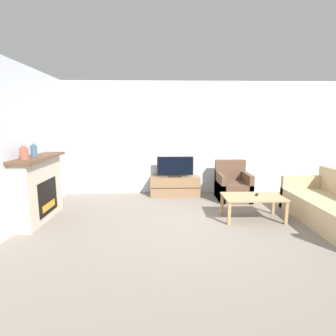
{
  "coord_description": "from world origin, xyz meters",
  "views": [
    {
      "loc": [
        -0.69,
        -4.02,
        1.72
      ],
      "look_at": [
        -0.57,
        1.04,
        0.85
      ],
      "focal_mm": 28.0,
      "sensor_mm": 36.0,
      "label": 1
    }
  ],
  "objects_px": {
    "tv_stand": "(175,186)",
    "fireplace": "(39,188)",
    "mantel_vase_left": "(24,153)",
    "remote": "(257,195)",
    "armchair": "(233,187)",
    "coffee_table": "(253,199)",
    "mantel_vase_centre_left": "(34,151)",
    "tv": "(175,168)"
  },
  "relations": [
    {
      "from": "mantel_vase_left",
      "to": "tv_stand",
      "type": "relative_size",
      "value": 0.2
    },
    {
      "from": "fireplace",
      "to": "tv_stand",
      "type": "bearing_deg",
      "value": 31.51
    },
    {
      "from": "mantel_vase_left",
      "to": "tv_stand",
      "type": "height_order",
      "value": "mantel_vase_left"
    },
    {
      "from": "mantel_vase_centre_left",
      "to": "remote",
      "type": "relative_size",
      "value": 1.5
    },
    {
      "from": "tv_stand",
      "to": "coffee_table",
      "type": "height_order",
      "value": "tv_stand"
    },
    {
      "from": "fireplace",
      "to": "tv",
      "type": "height_order",
      "value": "fireplace"
    },
    {
      "from": "tv_stand",
      "to": "coffee_table",
      "type": "xyz_separation_m",
      "value": [
        1.31,
        -1.63,
        0.15
      ]
    },
    {
      "from": "tv",
      "to": "coffee_table",
      "type": "relative_size",
      "value": 0.81
    },
    {
      "from": "fireplace",
      "to": "armchair",
      "type": "bearing_deg",
      "value": 17.48
    },
    {
      "from": "mantel_vase_centre_left",
      "to": "coffee_table",
      "type": "xyz_separation_m",
      "value": [
        3.8,
        0.02,
        -0.88
      ]
    },
    {
      "from": "mantel_vase_left",
      "to": "coffee_table",
      "type": "xyz_separation_m",
      "value": [
        3.8,
        0.34,
        -0.88
      ]
    },
    {
      "from": "tv_stand",
      "to": "mantel_vase_centre_left",
      "type": "bearing_deg",
      "value": -146.53
    },
    {
      "from": "tv_stand",
      "to": "fireplace",
      "type": "bearing_deg",
      "value": -148.49
    },
    {
      "from": "tv",
      "to": "coffee_table",
      "type": "height_order",
      "value": "tv"
    },
    {
      "from": "fireplace",
      "to": "mantel_vase_centre_left",
      "type": "height_order",
      "value": "mantel_vase_centre_left"
    },
    {
      "from": "remote",
      "to": "mantel_vase_centre_left",
      "type": "bearing_deg",
      "value": -153.35
    },
    {
      "from": "mantel_vase_centre_left",
      "to": "tv",
      "type": "xyz_separation_m",
      "value": [
        2.49,
        1.64,
        -0.58
      ]
    },
    {
      "from": "mantel_vase_centre_left",
      "to": "tv_stand",
      "type": "height_order",
      "value": "mantel_vase_centre_left"
    },
    {
      "from": "mantel_vase_left",
      "to": "mantel_vase_centre_left",
      "type": "height_order",
      "value": "same"
    },
    {
      "from": "mantel_vase_left",
      "to": "armchair",
      "type": "xyz_separation_m",
      "value": [
        3.78,
        1.63,
        -0.97
      ]
    },
    {
      "from": "mantel_vase_centre_left",
      "to": "tv_stand",
      "type": "relative_size",
      "value": 0.2
    },
    {
      "from": "tv_stand",
      "to": "coffee_table",
      "type": "relative_size",
      "value": 1.1
    },
    {
      "from": "tv_stand",
      "to": "remote",
      "type": "height_order",
      "value": "tv_stand"
    },
    {
      "from": "tv_stand",
      "to": "remote",
      "type": "distance_m",
      "value": 2.11
    },
    {
      "from": "mantel_vase_centre_left",
      "to": "armchair",
      "type": "xyz_separation_m",
      "value": [
        3.78,
        1.31,
        -0.97
      ]
    },
    {
      "from": "fireplace",
      "to": "mantel_vase_centre_left",
      "type": "relative_size",
      "value": 6.35
    },
    {
      "from": "tv_stand",
      "to": "remote",
      "type": "relative_size",
      "value": 7.67
    },
    {
      "from": "mantel_vase_centre_left",
      "to": "remote",
      "type": "xyz_separation_m",
      "value": [
        3.89,
        0.08,
        -0.82
      ]
    },
    {
      "from": "armchair",
      "to": "mantel_vase_centre_left",
      "type": "bearing_deg",
      "value": -160.96
    },
    {
      "from": "tv_stand",
      "to": "mantel_vase_left",
      "type": "bearing_deg",
      "value": -141.6
    },
    {
      "from": "tv",
      "to": "coffee_table",
      "type": "bearing_deg",
      "value": -51.01
    },
    {
      "from": "armchair",
      "to": "coffee_table",
      "type": "height_order",
      "value": "armchair"
    },
    {
      "from": "tv_stand",
      "to": "tv",
      "type": "height_order",
      "value": "tv"
    },
    {
      "from": "tv_stand",
      "to": "coffee_table",
      "type": "distance_m",
      "value": 2.1
    },
    {
      "from": "armchair",
      "to": "remote",
      "type": "xyz_separation_m",
      "value": [
        0.1,
        -1.23,
        0.16
      ]
    },
    {
      "from": "mantel_vase_left",
      "to": "coffee_table",
      "type": "bearing_deg",
      "value": 5.19
    },
    {
      "from": "mantel_vase_centre_left",
      "to": "tv_stand",
      "type": "bearing_deg",
      "value": 33.47
    },
    {
      "from": "remote",
      "to": "fireplace",
      "type": "bearing_deg",
      "value": -154.95
    },
    {
      "from": "remote",
      "to": "tv_stand",
      "type": "bearing_deg",
      "value": 157.31
    },
    {
      "from": "tv_stand",
      "to": "remote",
      "type": "xyz_separation_m",
      "value": [
        1.4,
        -1.57,
        0.21
      ]
    },
    {
      "from": "armchair",
      "to": "fireplace",
      "type": "bearing_deg",
      "value": -162.52
    },
    {
      "from": "mantel_vase_centre_left",
      "to": "tv",
      "type": "bearing_deg",
      "value": 33.43
    }
  ]
}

